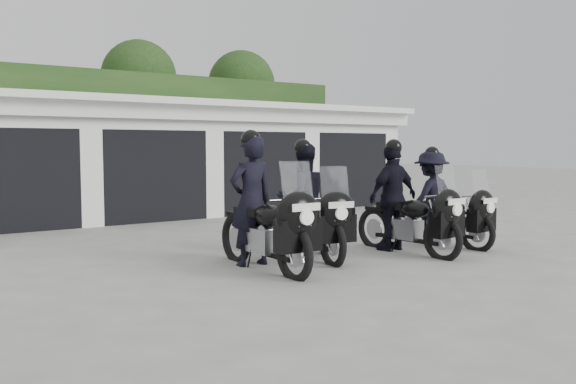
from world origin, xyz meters
TOP-DOWN VIEW (x-y plane):
  - ground at (0.00, 0.00)m, footprint 80.00×80.00m
  - garage_block at (-0.00, 8.06)m, footprint 16.40×6.80m
  - background_vegetation at (0.37, 12.92)m, footprint 20.00×3.90m
  - police_bike_a at (-0.95, -0.68)m, footprint 0.75×2.45m
  - police_bike_b at (0.24, -0.20)m, footprint 1.10×2.28m
  - police_bike_c at (1.81, -0.80)m, footprint 1.12×2.30m
  - police_bike_d at (2.94, -0.65)m, footprint 1.15×2.15m

SIDE VIEW (x-z plane):
  - ground at x=0.00m, z-range 0.00..0.00m
  - police_bike_d at x=2.94m, z-range -0.14..1.73m
  - police_bike_b at x=0.24m, z-range -0.16..1.84m
  - police_bike_a at x=-0.95m, z-range -0.22..1.91m
  - police_bike_c at x=1.81m, z-range -0.15..1.85m
  - garage_block at x=0.00m, z-range -0.06..2.90m
  - background_vegetation at x=0.37m, z-range -0.13..5.67m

